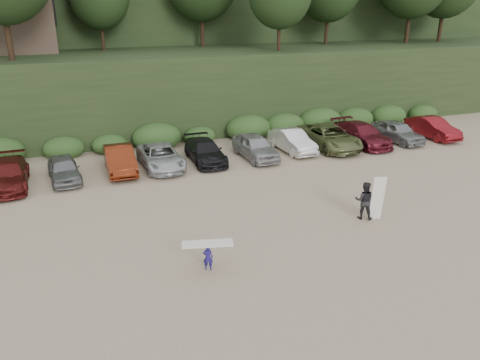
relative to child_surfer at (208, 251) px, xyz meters
name	(u,v)px	position (x,y,z in m)	size (l,w,h in m)	color
ground	(273,227)	(3.78, 2.38, -0.78)	(120.00, 120.00, 0.00)	tan
parked_cars	(186,154)	(2.38, 12.31, -0.02)	(39.67, 5.87, 1.61)	#B3B4B8
child_surfer	(208,251)	(0.00, 0.00, 0.00)	(1.98, 0.99, 1.14)	navy
adult_surfer	(365,200)	(8.21, 1.74, 0.15)	(1.35, 1.09, 2.15)	black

